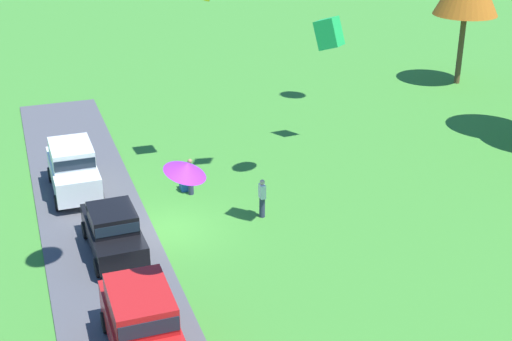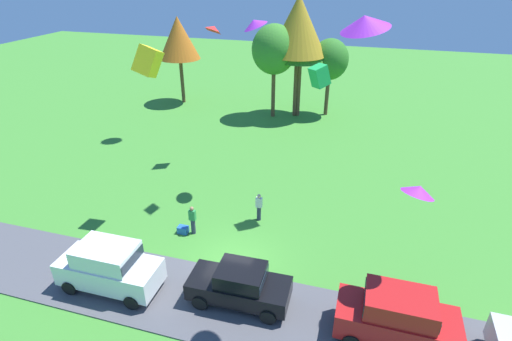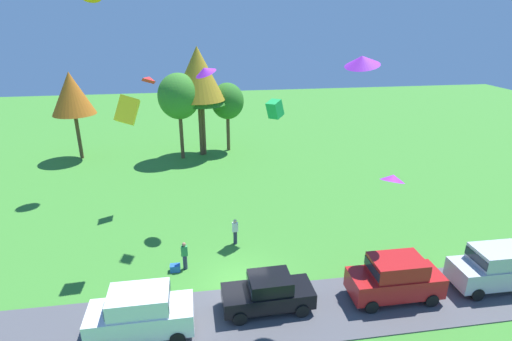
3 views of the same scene
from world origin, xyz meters
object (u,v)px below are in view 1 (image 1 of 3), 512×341
at_px(person_beside_suv, 262,198).
at_px(car_sedan_near_entrance, 113,229).
at_px(car_suv_mid_row, 142,321).
at_px(kite_delta_low_drifter, 186,168).
at_px(car_suv_by_flagpole, 73,167).
at_px(person_on_lawn, 190,176).
at_px(kite_box_high_right, 329,33).
at_px(cooler_box, 185,185).

bearing_deg(person_beside_suv, car_sedan_near_entrance, -81.45).
bearing_deg(car_suv_mid_row, kite_delta_low_drifter, 89.13).
height_order(car_suv_by_flagpole, person_on_lawn, car_suv_by_flagpole).
bearing_deg(kite_box_high_right, car_suv_by_flagpole, -131.79).
distance_m(car_suv_mid_row, person_beside_suv, 9.83).
xyz_separation_m(car_sedan_near_entrance, person_beside_suv, (-0.95, 6.31, -0.16)).
bearing_deg(person_beside_suv, kite_box_high_right, 28.20).
relative_size(person_beside_suv, kite_box_high_right, 1.70).
xyz_separation_m(cooler_box, kite_box_high_right, (6.38, 3.84, 8.04)).
xyz_separation_m(person_beside_suv, kite_delta_low_drifter, (7.40, -4.94, 5.14)).
height_order(car_suv_by_flagpole, person_beside_suv, car_suv_by_flagpole).
height_order(car_suv_by_flagpole, car_sedan_near_entrance, car_suv_by_flagpole).
bearing_deg(car_suv_mid_row, kite_box_high_right, 120.45).
distance_m(car_sedan_near_entrance, person_on_lawn, 5.73).
bearing_deg(car_suv_mid_row, person_on_lawn, 158.03).
bearing_deg(person_beside_suv, person_on_lawn, -144.03).
bearing_deg(cooler_box, car_sedan_near_entrance, -40.26).
relative_size(person_on_lawn, kite_box_high_right, 1.70).
height_order(car_sedan_near_entrance, cooler_box, car_sedan_near_entrance).
height_order(car_suv_mid_row, kite_delta_low_drifter, kite_delta_low_drifter).
height_order(cooler_box, kite_delta_low_drifter, kite_delta_low_drifter).
distance_m(kite_delta_low_drifter, kite_box_high_right, 8.23).
bearing_deg(kite_delta_low_drifter, kite_box_high_right, 126.27).
xyz_separation_m(person_beside_suv, kite_box_high_right, (2.71, 1.45, 7.37)).
xyz_separation_m(car_sedan_near_entrance, kite_box_high_right, (1.76, 7.76, 7.20)).
bearing_deg(car_suv_mid_row, car_suv_by_flagpole, -177.06).
height_order(car_sedan_near_entrance, car_suv_mid_row, car_suv_mid_row).
distance_m(car_sedan_near_entrance, kite_box_high_right, 10.73).
distance_m(car_sedan_near_entrance, car_suv_mid_row, 6.43).
bearing_deg(car_suv_mid_row, cooler_box, 159.69).
bearing_deg(person_on_lawn, car_sedan_near_entrance, -45.01).
xyz_separation_m(cooler_box, kite_delta_low_drifter, (11.07, -2.54, 5.82)).
bearing_deg(car_suv_by_flagpole, car_sedan_near_entrance, 7.80).
height_order(person_beside_suv, cooler_box, person_beside_suv).
distance_m(car_sedan_near_entrance, cooler_box, 6.11).
distance_m(car_suv_mid_row, person_on_lawn, 11.31).
relative_size(car_suv_by_flagpole, car_suv_mid_row, 1.00).
bearing_deg(person_beside_suv, cooler_box, -146.93).
height_order(person_on_lawn, kite_box_high_right, kite_box_high_right).
bearing_deg(car_sedan_near_entrance, person_on_lawn, 134.99).
height_order(car_sedan_near_entrance, person_beside_suv, car_sedan_near_entrance).
bearing_deg(cooler_box, kite_delta_low_drifter, -12.94).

